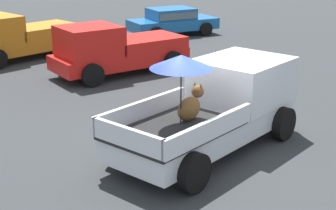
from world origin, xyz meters
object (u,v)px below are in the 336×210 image
Objects in this scene: pickup_truck_red at (16,37)px; pickup_truck_far at (115,50)px; pickup_truck_main at (219,105)px; parked_sedan_near at (172,20)px.

pickup_truck_far is (1.73, -4.43, 0.00)m from pickup_truck_red.
pickup_truck_far is (1.75, 6.92, -0.11)m from pickup_truck_main.
pickup_truck_main is 1.06× the size of pickup_truck_red.
parked_sedan_near is (8.03, 0.05, -0.13)m from pickup_truck_red.
pickup_truck_red is 4.75m from pickup_truck_far.
pickup_truck_red is at bearing -64.42° from pickup_truck_far.
pickup_truck_red is 8.03m from parked_sedan_near.
pickup_truck_red and pickup_truck_far have the same top height.
pickup_truck_red is at bearing 79.58° from pickup_truck_main.
pickup_truck_red is 1.01× the size of pickup_truck_far.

